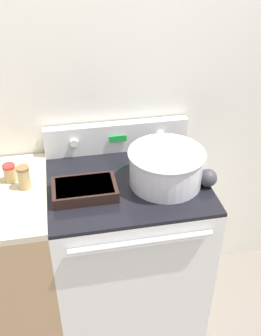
% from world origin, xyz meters
% --- Properties ---
extents(kitchen_wall, '(8.00, 0.05, 2.50)m').
position_xyz_m(kitchen_wall, '(0.00, 0.66, 1.25)').
color(kitchen_wall, silver).
rests_on(kitchen_wall, ground_plane).
extents(stove_range, '(0.74, 0.65, 0.96)m').
position_xyz_m(stove_range, '(0.00, 0.31, 0.48)').
color(stove_range, silver).
rests_on(stove_range, ground_plane).
extents(control_panel, '(0.74, 0.07, 0.16)m').
position_xyz_m(control_panel, '(0.00, 0.59, 1.04)').
color(control_panel, silver).
rests_on(control_panel, stove_range).
extents(side_counter, '(0.48, 0.62, 0.97)m').
position_xyz_m(side_counter, '(-0.61, 0.31, 0.48)').
color(side_counter, tan).
rests_on(side_counter, ground_plane).
extents(mixing_bowl, '(0.35, 0.35, 0.17)m').
position_xyz_m(mixing_bowl, '(0.17, 0.27, 1.05)').
color(mixing_bowl, silver).
rests_on(mixing_bowl, stove_range).
extents(casserole_dish, '(0.28, 0.18, 0.05)m').
position_xyz_m(casserole_dish, '(-0.20, 0.24, 0.99)').
color(casserole_dish, black).
rests_on(casserole_dish, stove_range).
extents(ladle, '(0.08, 0.32, 0.08)m').
position_xyz_m(ladle, '(0.35, 0.22, 1.00)').
color(ladle, '#333338').
rests_on(ladle, stove_range).
extents(spice_jar_brown_cap, '(0.06, 0.06, 0.11)m').
position_xyz_m(spice_jar_brown_cap, '(-0.46, 0.33, 1.02)').
color(spice_jar_brown_cap, tan).
rests_on(spice_jar_brown_cap, side_counter).
extents(spice_jar_red_cap, '(0.06, 0.06, 0.09)m').
position_xyz_m(spice_jar_red_cap, '(-0.53, 0.40, 1.01)').
color(spice_jar_red_cap, tan).
rests_on(spice_jar_red_cap, side_counter).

